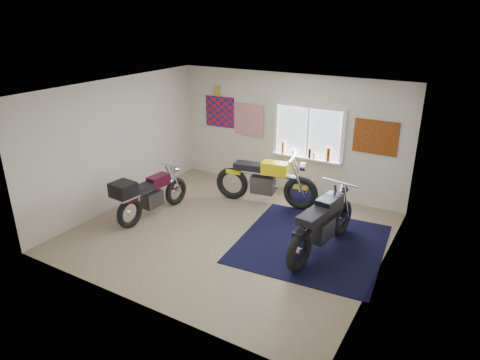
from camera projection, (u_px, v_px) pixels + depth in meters
The scene contains 10 objects.
ground at pixel (231, 232), 8.18m from camera, with size 5.50×5.50×0.00m, color #9E896B.
room_shell at pixel (230, 150), 7.57m from camera, with size 5.50×5.50×5.50m.
navy_rug at pixel (311, 243), 7.77m from camera, with size 2.50×2.60×0.01m, color black.
window_assembly at pixel (308, 136), 9.42m from camera, with size 1.66×0.17×1.26m.
oil_bottles at pixel (310, 152), 9.44m from camera, with size 1.16×0.09×0.30m.
flag_display at pixel (217, 91), 10.26m from camera, with size 1.60×0.10×1.17m.
triumph_poster at pixel (376, 137), 8.68m from camera, with size 0.90×0.03×0.70m, color #A54C14.
yellow_triumph at pixel (265, 182), 9.21m from camera, with size 2.29×0.71×1.16m.
black_chrome_bike at pixel (322, 225), 7.37m from camera, with size 0.68×2.22×1.14m.
maroon_tourer at pixel (148, 195), 8.57m from camera, with size 0.61×1.91×0.97m.
Camera 1 is at (3.81, -6.15, 3.95)m, focal length 32.00 mm.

